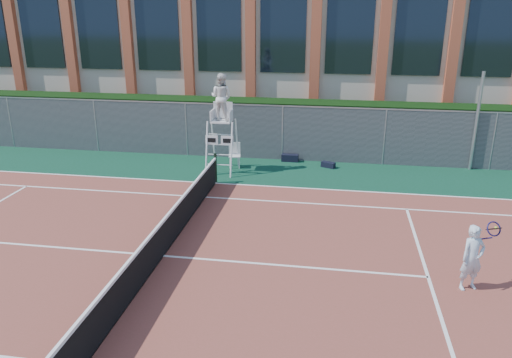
% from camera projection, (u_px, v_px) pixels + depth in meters
% --- Properties ---
extents(ground, '(120.00, 120.00, 0.00)m').
position_uv_depth(ground, '(163.00, 257.00, 12.50)').
color(ground, '#233814').
extents(apron, '(36.00, 20.00, 0.01)m').
position_uv_depth(apron, '(176.00, 239.00, 13.43)').
color(apron, '#0D3B23').
rests_on(apron, ground).
extents(tennis_court, '(23.77, 10.97, 0.02)m').
position_uv_depth(tennis_court, '(163.00, 256.00, 12.49)').
color(tennis_court, brown).
rests_on(tennis_court, apron).
extents(tennis_net, '(0.10, 11.30, 1.10)m').
position_uv_depth(tennis_net, '(162.00, 238.00, 12.32)').
color(tennis_net, black).
rests_on(tennis_net, ground).
extents(fence, '(40.00, 0.06, 2.20)m').
position_uv_depth(fence, '(234.00, 132.00, 20.34)').
color(fence, '#595E60').
rests_on(fence, ground).
extents(hedge, '(40.00, 1.40, 2.20)m').
position_uv_depth(hedge, '(239.00, 125.00, 21.46)').
color(hedge, black).
rests_on(hedge, ground).
extents(building, '(45.00, 10.60, 8.22)m').
position_uv_depth(building, '(266.00, 40.00, 27.86)').
color(building, beige).
rests_on(building, ground).
extents(steel_pole, '(0.12, 0.12, 3.73)m').
position_uv_depth(steel_pole, '(476.00, 122.00, 18.58)').
color(steel_pole, '#9EA0A5').
rests_on(steel_pole, ground).
extents(umpire_chair, '(1.04, 1.59, 3.71)m').
position_uv_depth(umpire_chair, '(221.00, 100.00, 18.19)').
color(umpire_chair, white).
rests_on(umpire_chair, ground).
extents(plastic_chair, '(0.52, 0.52, 0.95)m').
position_uv_depth(plastic_chair, '(235.00, 153.00, 19.31)').
color(plastic_chair, silver).
rests_on(plastic_chair, apron).
extents(sports_bag_near, '(0.67, 0.27, 0.29)m').
position_uv_depth(sports_bag_near, '(290.00, 158.00, 20.11)').
color(sports_bag_near, black).
rests_on(sports_bag_near, apron).
extents(sports_bag_far, '(0.58, 0.43, 0.21)m').
position_uv_depth(sports_bag_far, '(328.00, 165.00, 19.37)').
color(sports_bag_far, black).
rests_on(sports_bag_far, apron).
extents(tennis_player, '(0.91, 0.69, 1.53)m').
position_uv_depth(tennis_player, '(473.00, 258.00, 10.82)').
color(tennis_player, silver).
rests_on(tennis_player, tennis_court).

